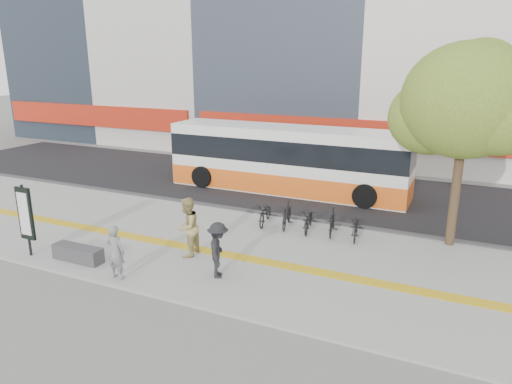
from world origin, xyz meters
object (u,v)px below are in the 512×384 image
at_px(signboard, 25,215).
at_px(pedestrian_dark, 218,250).
at_px(street_tree, 466,103).
at_px(pedestrian_tan, 187,227).
at_px(seated_woman, 116,252).
at_px(bench, 78,253).
at_px(bus, 287,161).

xyz_separation_m(signboard, pedestrian_dark, (5.83, 1.12, -0.52)).
height_order(street_tree, pedestrian_dark, street_tree).
height_order(pedestrian_tan, pedestrian_dark, pedestrian_tan).
distance_m(seated_woman, pedestrian_tan, 2.27).
bearing_deg(pedestrian_tan, bench, -60.76).
relative_size(seated_woman, pedestrian_dark, 0.98).
xyz_separation_m(signboard, street_tree, (11.38, 6.33, 3.15)).
xyz_separation_m(bench, pedestrian_dark, (4.23, 0.82, 0.55)).
distance_m(seated_woman, pedestrian_dark, 2.72).
relative_size(signboard, pedestrian_tan, 1.22).
relative_size(signboard, street_tree, 0.35).
relative_size(bench, pedestrian_dark, 1.04).
bearing_deg(pedestrian_tan, bus, 177.21).
bearing_deg(bench, bus, 74.00).
xyz_separation_m(bus, pedestrian_dark, (1.45, -8.88, -0.54)).
height_order(signboard, street_tree, street_tree).
bearing_deg(street_tree, bench, -148.38).
bearing_deg(street_tree, signboard, -150.93).
bearing_deg(bench, pedestrian_tan, 31.58).
height_order(street_tree, pedestrian_tan, street_tree).
relative_size(signboard, bus, 0.21).
bearing_deg(street_tree, pedestrian_dark, -136.84).
xyz_separation_m(bus, seated_woman, (-0.98, -10.10, -0.56)).
height_order(bench, bus, bus).
height_order(bench, street_tree, street_tree).
relative_size(bench, bus, 0.15).
relative_size(pedestrian_tan, pedestrian_dark, 1.17).
distance_m(bench, bus, 10.15).
distance_m(bench, pedestrian_dark, 4.35).
bearing_deg(signboard, bus, 66.35).
height_order(seated_woman, pedestrian_tan, pedestrian_tan).
height_order(bench, seated_woman, seated_woman).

